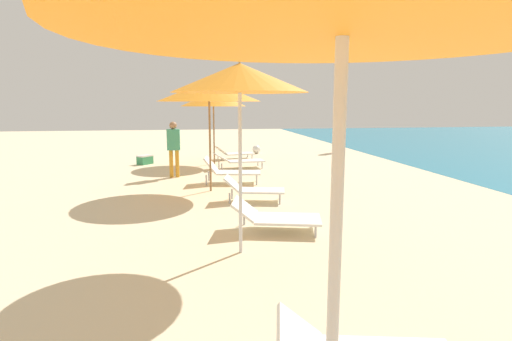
{
  "coord_description": "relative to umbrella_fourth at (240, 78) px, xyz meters",
  "views": [
    {
      "loc": [
        -1.07,
        6.56,
        2.11
      ],
      "look_at": [
        -0.07,
        12.9,
        1.05
      ],
      "focal_mm": 28.65,
      "sensor_mm": 36.0,
      "label": 1
    }
  ],
  "objects": [
    {
      "name": "lounger_fourth_shoreside",
      "position": [
        0.68,
        0.9,
        -2.18
      ],
      "size": [
        1.58,
        1.02,
        0.53
      ],
      "rotation": [
        0.0,
        0.0,
        -0.24
      ],
      "color": "white",
      "rests_on": "ground"
    },
    {
      "name": "person_walking_mid",
      "position": [
        5.73,
        11.42,
        -1.45
      ],
      "size": [
        0.41,
        0.41,
        1.63
      ],
      "rotation": [
        0.0,
        0.0,
        0.74
      ],
      "color": "#D8334C",
      "rests_on": "ground"
    },
    {
      "name": "lounger_farthest_shoreside",
      "position": [
        0.91,
        9.86,
        -2.19
      ],
      "size": [
        1.55,
        0.89,
        0.52
      ],
      "rotation": [
        0.0,
        0.0,
        0.19
      ],
      "color": "white",
      "rests_on": "ground"
    },
    {
      "name": "umbrella_fourth",
      "position": [
        0.0,
        0.0,
        0.0
      ],
      "size": [
        1.85,
        1.85,
        2.7
      ],
      "color": "silver",
      "rests_on": "ground"
    },
    {
      "name": "lounger_farthest_inland",
      "position": [
        0.84,
        7.63,
        -2.16
      ],
      "size": [
        1.69,
        0.8,
        0.53
      ],
      "rotation": [
        0.0,
        0.0,
        0.11
      ],
      "color": "white",
      "rests_on": "ground"
    },
    {
      "name": "lounger_fifth_inland",
      "position": [
        0.63,
        3.02,
        -2.16
      ],
      "size": [
        1.38,
        0.81,
        0.55
      ],
      "rotation": [
        0.0,
        0.0,
        -0.21
      ],
      "color": "white",
      "rests_on": "ground"
    },
    {
      "name": "umbrella_farthest",
      "position": [
        0.11,
        8.69,
        -0.18
      ],
      "size": [
        2.25,
        2.25,
        2.58
      ],
      "color": "olive",
      "rests_on": "ground"
    },
    {
      "name": "lounger_fifth_shoreside",
      "position": [
        0.34,
        5.15,
        -2.1
      ],
      "size": [
        1.57,
        0.88,
        0.71
      ],
      "rotation": [
        0.0,
        0.0,
        -0.16
      ],
      "color": "white",
      "rests_on": "ground"
    },
    {
      "name": "person_walking_near",
      "position": [
        -1.17,
        6.27,
        -1.47
      ],
      "size": [
        0.37,
        0.23,
        1.6
      ],
      "rotation": [
        0.0,
        0.0,
        1.54
      ],
      "color": "orange",
      "rests_on": "ground"
    },
    {
      "name": "cooler_box",
      "position": [
        -2.29,
        9.03,
        -2.28
      ],
      "size": [
        0.57,
        0.6,
        0.32
      ],
      "color": "#338C59",
      "rests_on": "ground"
    },
    {
      "name": "beach_ball",
      "position": [
        2.05,
        11.48,
        -2.26
      ],
      "size": [
        0.35,
        0.35,
        0.35
      ],
      "primitive_type": "sphere",
      "color": "white",
      "rests_on": "ground"
    },
    {
      "name": "umbrella_fifth",
      "position": [
        -0.23,
        4.24,
        -0.05
      ],
      "size": [
        2.44,
        2.44,
        2.69
      ],
      "color": "olive",
      "rests_on": "ground"
    }
  ]
}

